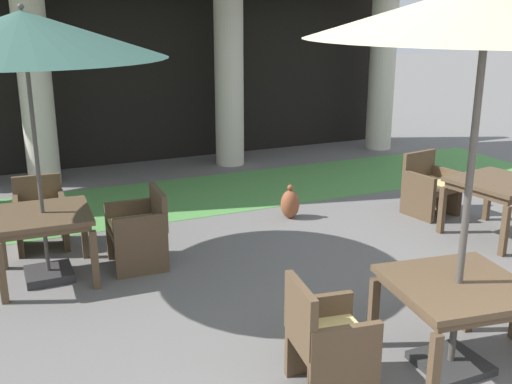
{
  "coord_description": "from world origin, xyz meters",
  "views": [
    {
      "loc": [
        -2.37,
        -1.43,
        2.73
      ],
      "look_at": [
        -0.04,
        3.8,
        1.0
      ],
      "focal_mm": 43.0,
      "sensor_mm": 36.0,
      "label": 1
    }
  ],
  "objects_px": {
    "patio_table_mid_right": "(498,188)",
    "patio_chair_mid_right_north": "(430,187)",
    "patio_table_far_back": "(43,221)",
    "patio_chair_far_back_north": "(40,215)",
    "patio_umbrella_far_back": "(24,36)",
    "patio_chair_mid_left_west": "(327,342)",
    "patio_umbrella_mid_left": "(487,14)",
    "terracotta_urn": "(290,204)",
    "patio_chair_far_back_east": "(139,230)",
    "patio_table_mid_left": "(458,294)"
  },
  "relations": [
    {
      "from": "patio_table_mid_right",
      "to": "patio_chair_mid_right_north",
      "type": "relative_size",
      "value": 1.33
    },
    {
      "from": "patio_table_far_back",
      "to": "patio_chair_far_back_north",
      "type": "height_order",
      "value": "patio_chair_far_back_north"
    },
    {
      "from": "patio_chair_mid_right_north",
      "to": "patio_umbrella_far_back",
      "type": "xyz_separation_m",
      "value": [
        -5.02,
        -0.08,
        2.09
      ]
    },
    {
      "from": "patio_chair_mid_left_west",
      "to": "patio_umbrella_far_back",
      "type": "height_order",
      "value": "patio_umbrella_far_back"
    },
    {
      "from": "patio_umbrella_mid_left",
      "to": "patio_chair_mid_right_north",
      "type": "distance_m",
      "value": 4.5
    },
    {
      "from": "patio_umbrella_mid_left",
      "to": "patio_table_far_back",
      "type": "relative_size",
      "value": 3.06
    },
    {
      "from": "terracotta_urn",
      "to": "patio_umbrella_far_back",
      "type": "bearing_deg",
      "value": -167.67
    },
    {
      "from": "patio_table_mid_right",
      "to": "patio_table_far_back",
      "type": "xyz_separation_m",
      "value": [
        -5.19,
        0.96,
        0.0
      ]
    },
    {
      "from": "patio_table_far_back",
      "to": "patio_table_mid_right",
      "type": "bearing_deg",
      "value": -10.5
    },
    {
      "from": "patio_chair_mid_right_north",
      "to": "terracotta_urn",
      "type": "bearing_deg",
      "value": -28.01
    },
    {
      "from": "patio_chair_mid_left_west",
      "to": "terracotta_urn",
      "type": "distance_m",
      "value": 3.9
    },
    {
      "from": "patio_umbrella_far_back",
      "to": "patio_chair_far_back_east",
      "type": "height_order",
      "value": "patio_umbrella_far_back"
    },
    {
      "from": "patio_umbrella_far_back",
      "to": "terracotta_urn",
      "type": "height_order",
      "value": "patio_umbrella_far_back"
    },
    {
      "from": "patio_umbrella_mid_left",
      "to": "patio_chair_far_back_east",
      "type": "distance_m",
      "value": 4.15
    },
    {
      "from": "patio_table_far_back",
      "to": "patio_table_mid_left",
      "type": "bearing_deg",
      "value": -48.0
    },
    {
      "from": "patio_chair_far_back_east",
      "to": "terracotta_urn",
      "type": "height_order",
      "value": "patio_chair_far_back_east"
    },
    {
      "from": "patio_umbrella_mid_left",
      "to": "patio_chair_far_back_east",
      "type": "bearing_deg",
      "value": 120.39
    },
    {
      "from": "patio_umbrella_mid_left",
      "to": "patio_chair_mid_right_north",
      "type": "relative_size",
      "value": 3.54
    },
    {
      "from": "patio_chair_mid_right_north",
      "to": "patio_chair_far_back_east",
      "type": "xyz_separation_m",
      "value": [
        -4.04,
        -0.12,
        0.02
      ]
    },
    {
      "from": "patio_table_mid_left",
      "to": "patio_chair_far_back_north",
      "type": "distance_m",
      "value": 4.82
    },
    {
      "from": "patio_table_mid_right",
      "to": "patio_umbrella_far_back",
      "type": "relative_size",
      "value": 0.4
    },
    {
      "from": "patio_chair_mid_right_north",
      "to": "patio_umbrella_mid_left",
      "type": "bearing_deg",
      "value": 44.35
    },
    {
      "from": "patio_table_far_back",
      "to": "terracotta_urn",
      "type": "distance_m",
      "value": 3.3
    },
    {
      "from": "patio_table_mid_right",
      "to": "patio_umbrella_far_back",
      "type": "xyz_separation_m",
      "value": [
        -5.19,
        0.96,
        1.84
      ]
    },
    {
      "from": "patio_table_mid_right",
      "to": "patio_table_mid_left",
      "type": "bearing_deg",
      "value": -139.99
    },
    {
      "from": "patio_table_mid_left",
      "to": "patio_table_mid_right",
      "type": "distance_m",
      "value": 3.21
    },
    {
      "from": "patio_chair_mid_right_north",
      "to": "patio_umbrella_far_back",
      "type": "bearing_deg",
      "value": -8.33
    },
    {
      "from": "patio_chair_far_back_north",
      "to": "patio_table_mid_right",
      "type": "bearing_deg",
      "value": 161.68
    },
    {
      "from": "patio_chair_far_back_east",
      "to": "patio_chair_mid_left_west",
      "type": "bearing_deg",
      "value": -164.07
    },
    {
      "from": "patio_table_mid_left",
      "to": "patio_chair_mid_left_west",
      "type": "relative_size",
      "value": 1.27
    },
    {
      "from": "patio_table_far_back",
      "to": "patio_umbrella_far_back",
      "type": "bearing_deg",
      "value": 180.0
    },
    {
      "from": "patio_chair_far_back_north",
      "to": "patio_chair_far_back_east",
      "type": "distance_m",
      "value": 1.37
    },
    {
      "from": "patio_umbrella_mid_left",
      "to": "patio_chair_mid_right_north",
      "type": "xyz_separation_m",
      "value": [
        2.29,
        3.11,
        -2.31
      ]
    },
    {
      "from": "patio_table_mid_left",
      "to": "patio_umbrella_far_back",
      "type": "relative_size",
      "value": 0.4
    },
    {
      "from": "patio_chair_mid_left_west",
      "to": "patio_chair_mid_right_north",
      "type": "xyz_separation_m",
      "value": [
        3.35,
        2.96,
        -0.01
      ]
    },
    {
      "from": "patio_umbrella_mid_left",
      "to": "patio_chair_mid_right_north",
      "type": "height_order",
      "value": "patio_umbrella_mid_left"
    },
    {
      "from": "patio_chair_mid_right_north",
      "to": "patio_chair_far_back_north",
      "type": "relative_size",
      "value": 1.02
    },
    {
      "from": "patio_umbrella_far_back",
      "to": "patio_chair_far_back_east",
      "type": "xyz_separation_m",
      "value": [
        0.97,
        -0.04,
        -2.07
      ]
    },
    {
      "from": "patio_table_mid_right",
      "to": "patio_umbrella_far_back",
      "type": "distance_m",
      "value": 5.59
    },
    {
      "from": "patio_table_mid_right",
      "to": "terracotta_urn",
      "type": "xyz_separation_m",
      "value": [
        -1.99,
        1.66,
        -0.43
      ]
    },
    {
      "from": "patio_umbrella_far_back",
      "to": "patio_umbrella_mid_left",
      "type": "bearing_deg",
      "value": -48.0
    },
    {
      "from": "patio_chair_far_back_north",
      "to": "patio_table_far_back",
      "type": "bearing_deg",
      "value": 90.0
    },
    {
      "from": "patio_umbrella_mid_left",
      "to": "patio_chair_mid_left_west",
      "type": "distance_m",
      "value": 2.53
    },
    {
      "from": "patio_chair_mid_left_west",
      "to": "patio_chair_far_back_north",
      "type": "xyz_separation_m",
      "value": [
        -1.63,
        3.85,
        -0.01
      ]
    },
    {
      "from": "patio_umbrella_far_back",
      "to": "patio_chair_mid_right_north",
      "type": "bearing_deg",
      "value": 0.91
    },
    {
      "from": "patio_table_mid_left",
      "to": "patio_umbrella_mid_left",
      "type": "relative_size",
      "value": 0.38
    },
    {
      "from": "terracotta_urn",
      "to": "patio_umbrella_mid_left",
      "type": "bearing_deg",
      "value": -97.2
    },
    {
      "from": "patio_chair_mid_left_west",
      "to": "patio_umbrella_mid_left",
      "type": "bearing_deg",
      "value": 90.0
    },
    {
      "from": "patio_umbrella_far_back",
      "to": "patio_chair_far_back_north",
      "type": "height_order",
      "value": "patio_umbrella_far_back"
    },
    {
      "from": "patio_chair_mid_left_west",
      "to": "patio_table_mid_right",
      "type": "distance_m",
      "value": 4.02
    }
  ]
}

